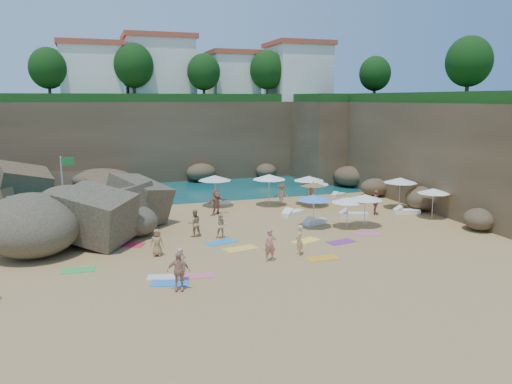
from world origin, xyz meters
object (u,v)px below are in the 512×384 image
object	(u,v)px
person_stand_6	(299,240)
parasol_0	(215,178)
flag_pole	(65,181)
person_stand_5	(216,202)
person_stand_4	(311,192)
person_stand_3	(376,202)
person_stand_1	(195,223)
rock_outcrop	(89,236)
parasol_1	(315,182)
parasol_2	(309,178)
person_stand_2	(282,194)
lounger_0	(293,213)
person_stand_0	(181,265)

from	to	relation	value
person_stand_6	parasol_0	bearing A→B (deg)	-141.34
flag_pole	person_stand_5	bearing A→B (deg)	-3.86
person_stand_4	person_stand_6	size ratio (longest dim) A/B	1.01
person_stand_3	person_stand_5	distance (m)	11.58
person_stand_3	person_stand_1	bearing A→B (deg)	139.16
rock_outcrop	parasol_1	bearing A→B (deg)	11.42
parasol_0	parasol_2	bearing A→B (deg)	-13.07
person_stand_2	person_stand_6	xyz separation A→B (m)	(-3.87, -12.45, -0.03)
rock_outcrop	person_stand_1	size ratio (longest dim) A/B	4.95
person_stand_1	person_stand_2	xyz separation A→B (m)	(8.46, 7.01, 0.02)
parasol_1	parasol_2	distance (m)	0.73
lounger_0	person_stand_2	size ratio (longest dim) A/B	1.13
parasol_1	person_stand_0	size ratio (longest dim) A/B	1.36
parasol_1	person_stand_4	world-z (taller)	parasol_1
person_stand_5	parasol_1	bearing A→B (deg)	-22.69
person_stand_0	parasol_1	bearing A→B (deg)	12.20
person_stand_5	person_stand_3	bearing A→B (deg)	-43.77
rock_outcrop	parasol_0	distance (m)	11.29
lounger_0	rock_outcrop	bearing A→B (deg)	153.75
rock_outcrop	person_stand_1	xyz separation A→B (m)	(6.19, -2.23, 0.84)
flag_pole	person_stand_6	xyz separation A→B (m)	(12.11, -11.44, -2.09)
person_stand_6	rock_outcrop	bearing A→B (deg)	-92.41
person_stand_2	parasol_1	bearing A→B (deg)	-175.31
rock_outcrop	person_stand_6	bearing A→B (deg)	-35.42
flag_pole	person_stand_4	xyz separation A→B (m)	(18.55, 1.06, -2.09)
parasol_1	person_stand_3	bearing A→B (deg)	-53.91
person_stand_3	person_stand_4	distance (m)	6.08
person_stand_4	person_stand_2	bearing A→B (deg)	-114.67
person_stand_2	person_stand_5	bearing A→B (deg)	52.24
parasol_2	lounger_0	distance (m)	4.44
rock_outcrop	parasol_0	bearing A→B (deg)	31.27
parasol_2	person_stand_5	bearing A→B (deg)	-172.86
person_stand_2	person_stand_6	bearing A→B (deg)	108.56
parasol_2	person_stand_6	bearing A→B (deg)	-116.68
flag_pole	person_stand_0	distance (m)	14.57
parasol_0	person_stand_6	size ratio (longest dim) A/B	1.57
parasol_0	person_stand_3	world-z (taller)	parasol_0
parasol_0	person_stand_1	xyz separation A→B (m)	(-3.26, -7.97, -1.43)
lounger_0	person_stand_0	distance (m)	14.64
flag_pole	parasol_1	xyz separation A→B (m)	(18.24, -0.37, -1.03)
parasol_1	person_stand_6	xyz separation A→B (m)	(-6.14, -11.08, -1.07)
flag_pole	parasol_0	world-z (taller)	flag_pole
parasol_2	person_stand_1	distance (m)	12.29
person_stand_5	person_stand_2	bearing A→B (deg)	-8.62
parasol_2	person_stand_4	world-z (taller)	parasol_2
parasol_2	person_stand_5	distance (m)	7.92
flag_pole	parasol_2	world-z (taller)	flag_pole
person_stand_2	person_stand_3	size ratio (longest dim) A/B	0.96
rock_outcrop	person_stand_0	bearing A→B (deg)	-67.10
flag_pole	person_stand_6	bearing A→B (deg)	-43.38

